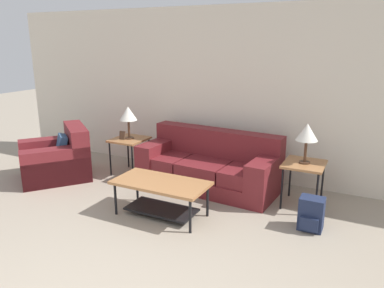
{
  "coord_description": "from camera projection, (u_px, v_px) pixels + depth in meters",
  "views": [
    {
      "loc": [
        1.75,
        -1.59,
        2.1
      ],
      "look_at": [
        -0.35,
        2.57,
        0.8
      ],
      "focal_mm": 35.0,
      "sensor_mm": 36.0,
      "label": 1
    }
  ],
  "objects": [
    {
      "name": "table_lamp_left",
      "position": [
        128.0,
        114.0,
        5.85
      ],
      "size": [
        0.28,
        0.28,
        0.52
      ],
      "color": "#472D1E",
      "rests_on": "side_table_left"
    },
    {
      "name": "side_table_right",
      "position": [
        304.0,
        167.0,
        4.78
      ],
      "size": [
        0.51,
        0.55,
        0.58
      ],
      "color": "#A87042",
      "rests_on": "ground_plane"
    },
    {
      "name": "table_lamp_right",
      "position": [
        307.0,
        133.0,
        4.66
      ],
      "size": [
        0.28,
        0.28,
        0.52
      ],
      "color": "#472D1E",
      "rests_on": "side_table_right"
    },
    {
      "name": "backpack",
      "position": [
        311.0,
        214.0,
        4.24
      ],
      "size": [
        0.27,
        0.28,
        0.39
      ],
      "color": "#1E2847",
      "rests_on": "ground_plane"
    },
    {
      "name": "armchair",
      "position": [
        58.0,
        160.0,
        5.87
      ],
      "size": [
        1.34,
        1.35,
        0.8
      ],
      "color": "maroon",
      "rests_on": "ground_plane"
    },
    {
      "name": "wall_back",
      "position": [
        249.0,
        95.0,
        5.6
      ],
      "size": [
        9.02,
        0.06,
        2.6
      ],
      "color": "silver",
      "rests_on": "ground_plane"
    },
    {
      "name": "side_table_left",
      "position": [
        129.0,
        142.0,
        5.97
      ],
      "size": [
        0.51,
        0.55,
        0.58
      ],
      "color": "#A87042",
      "rests_on": "ground_plane"
    },
    {
      "name": "couch",
      "position": [
        209.0,
        167.0,
        5.48
      ],
      "size": [
        2.08,
        0.98,
        0.82
      ],
      "color": "maroon",
      "rests_on": "ground_plane"
    },
    {
      "name": "coffee_table",
      "position": [
        161.0,
        190.0,
        4.55
      ],
      "size": [
        1.16,
        0.58,
        0.44
      ],
      "color": "#A87042",
      "rests_on": "ground_plane"
    },
    {
      "name": "picture_frame",
      "position": [
        122.0,
        135.0,
        5.89
      ],
      "size": [
        0.1,
        0.04,
        0.13
      ],
      "color": "#4C3828",
      "rests_on": "side_table_left"
    }
  ]
}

